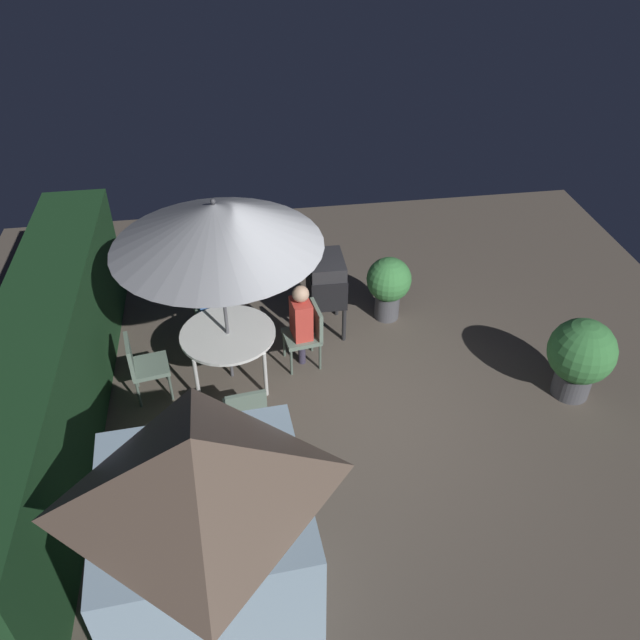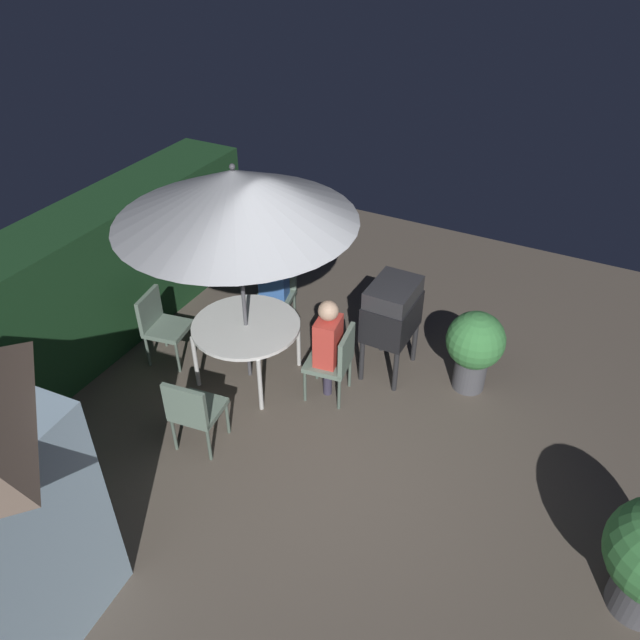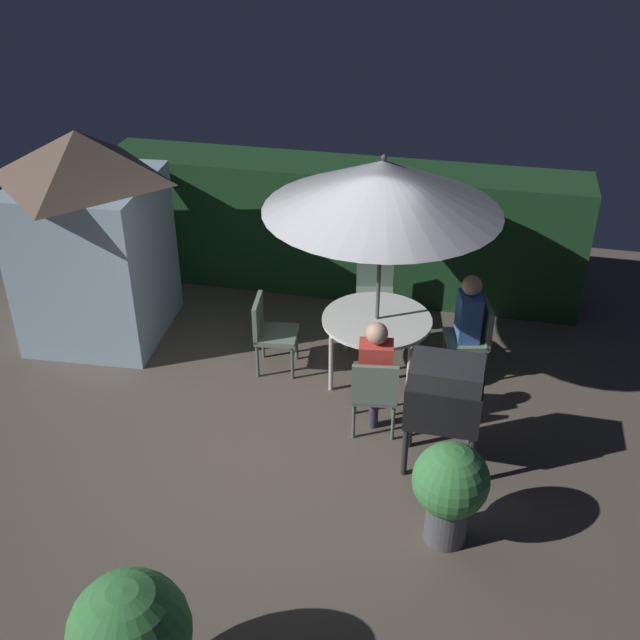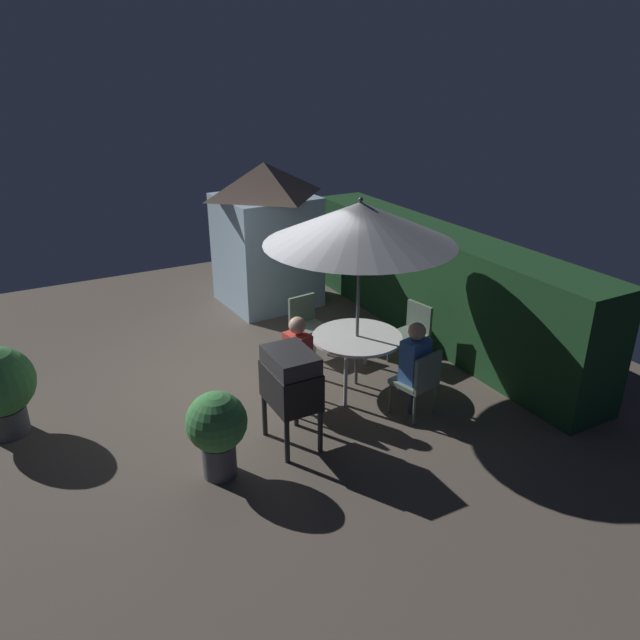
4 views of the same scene
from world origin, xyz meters
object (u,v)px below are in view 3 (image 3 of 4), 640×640
chair_toward_house (269,329)px  person_in_red (376,364)px  patio_table (377,323)px  potted_plant_by_grill (450,487)px  bbq_grill (444,394)px  chair_far_side (474,334)px  garden_shed (92,235)px  chair_near_shed (375,391)px  patio_umbrella (383,186)px  person_in_blue (469,314)px  chair_toward_hedge (375,288)px  potted_plant_by_shed (131,638)px

chair_toward_house → person_in_red: bearing=-31.3°
patio_table → potted_plant_by_grill: (1.00, -2.36, -0.09)m
bbq_grill → person_in_red: 0.85m
bbq_grill → chair_far_side: size_ratio=1.33×
garden_shed → chair_near_shed: 3.91m
patio_umbrella → person_in_red: patio_umbrella is taller
person_in_blue → garden_shed: bearing=-179.8°
chair_toward_house → patio_umbrella: bearing=7.0°
chair_toward_hedge → person_in_red: bearing=-80.9°
chair_near_shed → person_in_blue: 1.55m
chair_toward_hedge → chair_near_shed: bearing=-81.0°
potted_plant_by_grill → person_in_blue: (-0.01, 2.59, 0.19)m
person_in_blue → chair_toward_house: bearing=-170.2°
chair_far_side → garden_shed: bearing=-179.5°
chair_toward_hedge → chair_toward_house: bearing=-129.3°
garden_shed → person_in_blue: size_ratio=2.04×
chair_far_side → person_in_blue: (-0.08, -0.02, 0.26)m
patio_table → potted_plant_by_shed: (-0.98, -4.34, -0.04)m
garden_shed → bbq_grill: bearing=-20.6°
potted_plant_by_shed → chair_far_side: bearing=65.9°
patio_table → patio_umbrella: 1.62m
bbq_grill → potted_plant_by_grill: size_ratio=1.21×
chair_toward_hedge → potted_plant_by_grill: bearing=-71.0°
potted_plant_by_shed → person_in_blue: bearing=66.7°
garden_shed → patio_umbrella: 3.61m
patio_table → chair_toward_hedge: (-0.19, 1.09, -0.16)m
chair_far_side → potted_plant_by_grill: (-0.07, -2.61, 0.07)m
potted_plant_by_grill → chair_far_side: bearing=88.4°
patio_umbrella → patio_table: bearing=-63.4°
patio_umbrella → bbq_grill: patio_umbrella is taller
garden_shed → potted_plant_by_shed: (2.48, -4.55, -0.67)m
chair_near_shed → chair_toward_house: (-1.36, 0.90, 0.00)m
garden_shed → chair_toward_house: 2.41m
chair_near_shed → chair_far_side: same height
garden_shed → potted_plant_by_shed: 5.23m
patio_umbrella → person_in_blue: patio_umbrella is taller
chair_far_side → person_in_red: person_in_red is taller
person_in_red → person_in_blue: 1.47m
chair_toward_house → potted_plant_by_grill: (2.21, -2.21, 0.07)m
patio_table → bbq_grill: bearing=-58.9°
chair_toward_hedge → potted_plant_by_grill: (1.19, -3.45, 0.07)m
chair_near_shed → potted_plant_by_grill: potted_plant_by_grill is taller
patio_table → potted_plant_by_grill: 2.56m
patio_umbrella → chair_toward_hedge: patio_umbrella is taller
person_in_blue → chair_far_side: bearing=13.0°
chair_far_side → potted_plant_by_grill: size_ratio=0.90×
chair_near_shed → chair_toward_house: bearing=146.4°
chair_near_shed → chair_far_side: size_ratio=1.00×
potted_plant_by_shed → person_in_blue: 4.98m
chair_toward_hedge → chair_toward_house: same height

